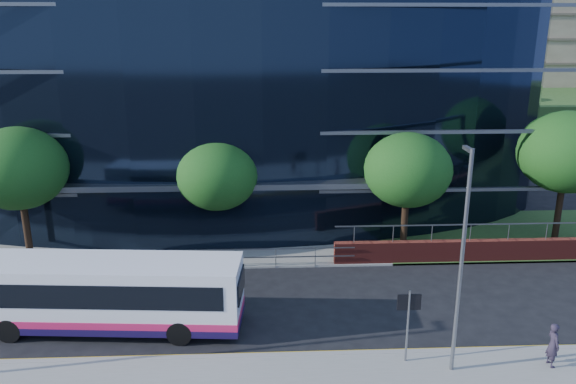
{
  "coord_description": "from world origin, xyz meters",
  "views": [
    {
      "loc": [
        -0.58,
        -19.16,
        11.91
      ],
      "look_at": [
        0.66,
        8.0,
        3.73
      ],
      "focal_mm": 35.0,
      "sensor_mm": 36.0,
      "label": 1
    }
  ],
  "objects_px": {
    "city_bus": "(108,294)",
    "streetlight_east": "(462,257)",
    "tree_far_d": "(567,152)",
    "tree_dist_e": "(493,96)",
    "tree_far_a": "(18,168)",
    "tree_far_c": "(408,170)",
    "tree_far_b": "(217,176)",
    "street_sign": "(409,311)",
    "pedestrian": "(553,345)"
  },
  "relations": [
    {
      "from": "streetlight_east",
      "to": "tree_far_b",
      "type": "bearing_deg",
      "value": 127.63
    },
    {
      "from": "city_bus",
      "to": "pedestrian",
      "type": "bearing_deg",
      "value": -7.79
    },
    {
      "from": "tree_far_c",
      "to": "pedestrian",
      "type": "xyz_separation_m",
      "value": [
        2.63,
        -11.11,
        -3.56
      ]
    },
    {
      "from": "tree_far_c",
      "to": "tree_far_d",
      "type": "xyz_separation_m",
      "value": [
        9.0,
        1.0,
        0.65
      ]
    },
    {
      "from": "tree_dist_e",
      "to": "streetlight_east",
      "type": "xyz_separation_m",
      "value": [
        -18.0,
        -42.17,
        -0.1
      ]
    },
    {
      "from": "tree_far_c",
      "to": "pedestrian",
      "type": "height_order",
      "value": "tree_far_c"
    },
    {
      "from": "tree_far_a",
      "to": "pedestrian",
      "type": "relative_size",
      "value": 4.22
    },
    {
      "from": "tree_far_b",
      "to": "tree_far_c",
      "type": "xyz_separation_m",
      "value": [
        10.0,
        -0.5,
        0.33
      ]
    },
    {
      "from": "tree_far_c",
      "to": "street_sign",
      "type": "bearing_deg",
      "value": -103.29
    },
    {
      "from": "street_sign",
      "to": "tree_far_c",
      "type": "height_order",
      "value": "tree_far_c"
    },
    {
      "from": "street_sign",
      "to": "tree_far_d",
      "type": "xyz_separation_m",
      "value": [
        11.5,
        11.59,
        3.04
      ]
    },
    {
      "from": "tree_far_c",
      "to": "streetlight_east",
      "type": "distance_m",
      "value": 11.22
    },
    {
      "from": "pedestrian",
      "to": "city_bus",
      "type": "bearing_deg",
      "value": 74.77
    },
    {
      "from": "tree_far_b",
      "to": "city_bus",
      "type": "distance_m",
      "value": 9.31
    },
    {
      "from": "tree_far_a",
      "to": "tree_dist_e",
      "type": "height_order",
      "value": "tree_far_a"
    },
    {
      "from": "tree_far_d",
      "to": "tree_dist_e",
      "type": "bearing_deg",
      "value": 75.07
    },
    {
      "from": "tree_far_d",
      "to": "city_bus",
      "type": "relative_size",
      "value": 0.68
    },
    {
      "from": "tree_far_d",
      "to": "streetlight_east",
      "type": "relative_size",
      "value": 0.93
    },
    {
      "from": "street_sign",
      "to": "tree_far_a",
      "type": "xyz_separation_m",
      "value": [
        -17.5,
        10.59,
        2.71
      ]
    },
    {
      "from": "street_sign",
      "to": "tree_far_a",
      "type": "height_order",
      "value": "tree_far_a"
    },
    {
      "from": "tree_far_d",
      "to": "tree_dist_e",
      "type": "height_order",
      "value": "tree_far_d"
    },
    {
      "from": "street_sign",
      "to": "tree_far_d",
      "type": "bearing_deg",
      "value": 45.22
    },
    {
      "from": "tree_dist_e",
      "to": "city_bus",
      "type": "height_order",
      "value": "tree_dist_e"
    },
    {
      "from": "tree_far_d",
      "to": "tree_dist_e",
      "type": "xyz_separation_m",
      "value": [
        8.0,
        30.0,
        -0.65
      ]
    },
    {
      "from": "pedestrian",
      "to": "tree_far_b",
      "type": "bearing_deg",
      "value": 44.35
    },
    {
      "from": "tree_far_a",
      "to": "city_bus",
      "type": "distance_m",
      "value": 10.3
    },
    {
      "from": "tree_far_b",
      "to": "pedestrian",
      "type": "height_order",
      "value": "tree_far_b"
    },
    {
      "from": "tree_dist_e",
      "to": "tree_far_a",
      "type": "bearing_deg",
      "value": -140.04
    },
    {
      "from": "street_sign",
      "to": "pedestrian",
      "type": "xyz_separation_m",
      "value": [
        5.13,
        -0.53,
        -1.17
      ]
    },
    {
      "from": "tree_far_c",
      "to": "tree_dist_e",
      "type": "bearing_deg",
      "value": 61.26
    },
    {
      "from": "tree_far_b",
      "to": "tree_far_c",
      "type": "relative_size",
      "value": 0.93
    },
    {
      "from": "street_sign",
      "to": "city_bus",
      "type": "distance_m",
      "value": 11.74
    },
    {
      "from": "city_bus",
      "to": "streetlight_east",
      "type": "bearing_deg",
      "value": -11.34
    },
    {
      "from": "tree_far_c",
      "to": "tree_dist_e",
      "type": "height_order",
      "value": "same"
    },
    {
      "from": "street_sign",
      "to": "tree_far_c",
      "type": "distance_m",
      "value": 11.14
    },
    {
      "from": "tree_far_d",
      "to": "streetlight_east",
      "type": "distance_m",
      "value": 15.77
    },
    {
      "from": "tree_far_b",
      "to": "tree_dist_e",
      "type": "bearing_deg",
      "value": 48.48
    },
    {
      "from": "street_sign",
      "to": "tree_dist_e",
      "type": "distance_m",
      "value": 45.99
    },
    {
      "from": "tree_far_a",
      "to": "tree_far_d",
      "type": "xyz_separation_m",
      "value": [
        29.0,
        1.0,
        0.33
      ]
    },
    {
      "from": "streetlight_east",
      "to": "tree_far_a",
      "type": "bearing_deg",
      "value": 149.54
    },
    {
      "from": "tree_far_a",
      "to": "pedestrian",
      "type": "distance_m",
      "value": 25.51
    },
    {
      "from": "street_sign",
      "to": "streetlight_east",
      "type": "relative_size",
      "value": 0.35
    },
    {
      "from": "tree_far_a",
      "to": "tree_far_d",
      "type": "relative_size",
      "value": 0.94
    },
    {
      "from": "tree_far_c",
      "to": "tree_far_b",
      "type": "bearing_deg",
      "value": 177.14
    },
    {
      "from": "tree_far_b",
      "to": "tree_far_c",
      "type": "height_order",
      "value": "tree_far_c"
    },
    {
      "from": "tree_far_d",
      "to": "tree_far_c",
      "type": "bearing_deg",
      "value": -173.66
    },
    {
      "from": "tree_far_c",
      "to": "tree_far_d",
      "type": "bearing_deg",
      "value": 6.34
    },
    {
      "from": "tree_far_b",
      "to": "pedestrian",
      "type": "bearing_deg",
      "value": -42.6
    },
    {
      "from": "street_sign",
      "to": "tree_far_d",
      "type": "height_order",
      "value": "tree_far_d"
    },
    {
      "from": "streetlight_east",
      "to": "pedestrian",
      "type": "height_order",
      "value": "streetlight_east"
    }
  ]
}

